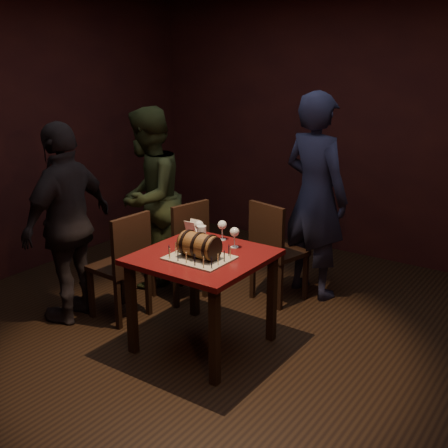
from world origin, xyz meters
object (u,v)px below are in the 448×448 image
object	(u,v)px
wine_glass_right	(235,233)
pint_of_ale	(202,236)
wine_glass_left	(199,226)
chair_back	(274,247)
person_back	(315,196)
chair_left_rear	(184,245)
person_left_front	(68,223)
chair_left_front	(124,261)
barrel_cake	(199,245)
pub_table	(203,268)
person_left_rear	(148,198)
wine_glass_mid	(222,226)

from	to	relation	value
wine_glass_right	pint_of_ale	bearing A→B (deg)	-160.26
wine_glass_left	chair_back	xyz separation A→B (m)	(0.24, 0.77, -0.35)
person_back	pint_of_ale	bearing A→B (deg)	88.48
chair_left_rear	person_left_front	bearing A→B (deg)	-124.41
chair_back	chair_left_front	distance (m)	1.32
barrel_cake	person_left_front	world-z (taller)	person_left_front
wine_glass_right	chair_back	bearing A→B (deg)	96.00
barrel_cake	chair_left_rear	size ratio (longest dim) A/B	0.36
chair_back	chair_left_front	size ratio (longest dim) A/B	1.00
barrel_cake	wine_glass_right	xyz separation A→B (m)	(0.07, 0.35, 0.02)
barrel_cake	pint_of_ale	world-z (taller)	barrel_cake
pub_table	wine_glass_left	bearing A→B (deg)	131.47
person_left_rear	chair_left_front	bearing A→B (deg)	7.20
barrel_cake	wine_glass_mid	xyz separation A→B (m)	(-0.11, 0.44, 0.02)
barrel_cake	person_left_front	size ratio (longest dim) A/B	0.20
chair_left_front	person_back	size ratio (longest dim) A/B	0.50
chair_left_front	person_left_front	world-z (taller)	person_left_front
chair_left_front	pub_table	bearing A→B (deg)	0.43
barrel_cake	wine_glass_left	size ratio (longest dim) A/B	2.09
pub_table	person_left_front	distance (m)	1.24
pub_table	chair_left_rear	distance (m)	0.88
wine_glass_mid	person_back	size ratio (longest dim) A/B	0.09
wine_glass_mid	chair_left_front	distance (m)	0.89
person_left_rear	pub_table	bearing A→B (deg)	38.68
wine_glass_right	person_left_rear	bearing A→B (deg)	160.45
wine_glass_left	wine_glass_mid	distance (m)	0.18
wine_glass_mid	person_left_front	bearing A→B (deg)	-152.86
barrel_cake	wine_glass_mid	world-z (taller)	barrel_cake
pub_table	chair_left_front	xyz separation A→B (m)	(-0.81, -0.01, -0.12)
wine_glass_mid	person_left_rear	bearing A→B (deg)	161.79
barrel_cake	wine_glass_right	bearing A→B (deg)	78.22
pint_of_ale	wine_glass_right	bearing A→B (deg)	19.74
pub_table	person_left_front	bearing A→B (deg)	-169.30
wine_glass_right	pint_of_ale	world-z (taller)	wine_glass_right
person_left_front	barrel_cake	bearing A→B (deg)	88.22
chair_left_rear	wine_glass_left	bearing A→B (deg)	-37.79
wine_glass_left	chair_left_rear	distance (m)	0.65
wine_glass_right	chair_back	size ratio (longest dim) A/B	0.17
person_left_front	pint_of_ale	bearing A→B (deg)	102.24
pub_table	person_back	world-z (taller)	person_back
pub_table	wine_glass_mid	bearing A→B (deg)	101.45
wine_glass_right	person_left_rear	size ratio (longest dim) A/B	0.09
barrel_cake	person_back	size ratio (longest dim) A/B	0.18
chair_back	person_left_front	bearing A→B (deg)	-134.98
chair_back	chair_left_front	world-z (taller)	same
pub_table	wine_glass_right	size ratio (longest dim) A/B	5.59
barrel_cake	person_left_front	distance (m)	1.25
chair_left_front	pint_of_ale	bearing A→B (deg)	14.89
chair_left_front	person_left_rear	size ratio (longest dim) A/B	0.55
pub_table	person_left_rear	bearing A→B (deg)	148.70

